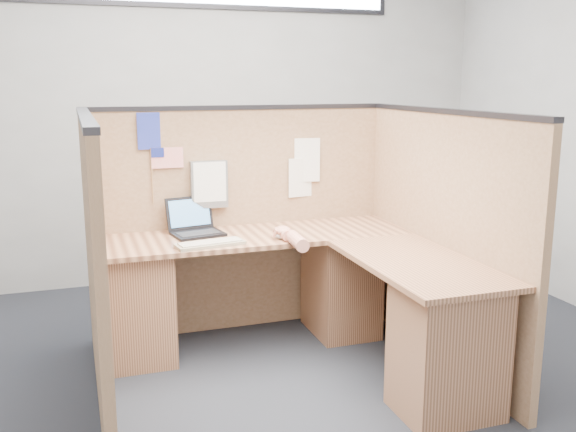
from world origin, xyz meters
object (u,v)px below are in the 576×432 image
object	(u,v)px
laptop	(196,225)
mouse	(283,235)
l_desk	(303,301)
keyboard	(210,244)

from	to	relation	value
laptop	mouse	size ratio (longest dim) A/B	2.93
l_desk	keyboard	distance (m)	0.65
laptop	mouse	world-z (taller)	laptop
laptop	l_desk	bearing A→B (deg)	-55.87
l_desk	keyboard	bearing A→B (deg)	159.59
l_desk	laptop	bearing A→B (deg)	134.74
laptop	mouse	distance (m)	0.58
keyboard	mouse	size ratio (longest dim) A/B	3.58
l_desk	mouse	xyz separation A→B (m)	(-0.05, 0.22, 0.36)
laptop	keyboard	xyz separation A→B (m)	(0.02, -0.35, -0.04)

